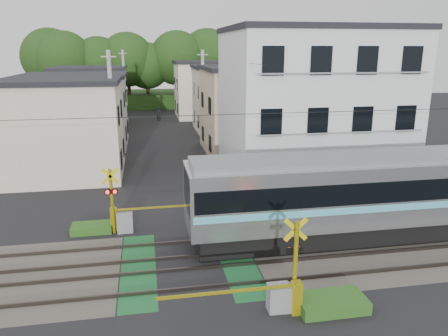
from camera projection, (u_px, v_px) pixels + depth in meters
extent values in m
plane|color=black|center=(188.00, 264.00, 16.88)|extent=(120.00, 120.00, 0.00)
cube|color=#47423A|center=(188.00, 264.00, 16.88)|extent=(120.00, 6.00, 0.00)
cube|color=black|center=(188.00, 264.00, 16.88)|extent=(5.20, 120.00, 0.00)
cube|color=#145126|center=(139.00, 268.00, 16.55)|extent=(1.30, 6.00, 0.00)
cube|color=#145126|center=(236.00, 260.00, 17.21)|extent=(1.30, 6.00, 0.00)
cube|color=#3F3833|center=(194.00, 288.00, 15.06)|extent=(120.00, 0.08, 0.14)
cube|color=#3F3833|center=(190.00, 269.00, 16.39)|extent=(120.00, 0.08, 0.14)
cube|color=#3F3833|center=(187.00, 257.00, 17.33)|extent=(120.00, 0.08, 0.14)
cube|color=#3F3833|center=(184.00, 242.00, 18.66)|extent=(120.00, 0.08, 0.14)
cube|color=black|center=(389.00, 225.00, 19.48)|extent=(17.33, 2.39, 0.90)
cube|color=black|center=(252.00, 239.00, 18.43)|extent=(2.41, 2.21, 0.60)
cube|color=#B5BABF|center=(393.00, 188.00, 19.02)|extent=(18.05, 2.81, 2.61)
cube|color=black|center=(394.00, 181.00, 18.94)|extent=(17.76, 2.85, 0.89)
cube|color=#55BBD6|center=(392.00, 196.00, 19.12)|extent=(17.87, 2.84, 0.28)
cube|color=slate|center=(397.00, 156.00, 18.65)|extent=(17.69, 2.30, 0.24)
cube|color=black|center=(188.00, 191.00, 17.36)|extent=(0.10, 2.41, 1.56)
cylinder|color=yellow|center=(295.00, 266.00, 13.59)|extent=(0.14, 0.14, 3.00)
cube|color=yellow|center=(296.00, 230.00, 13.37)|extent=(0.77, 0.05, 0.77)
cube|color=yellow|center=(296.00, 230.00, 13.37)|extent=(0.77, 0.05, 0.77)
cube|color=black|center=(295.00, 250.00, 13.55)|extent=(0.55, 0.05, 0.20)
sphere|color=#FF0C07|center=(289.00, 250.00, 13.58)|extent=(0.16, 0.16, 0.16)
sphere|color=#FF0C07|center=(299.00, 249.00, 13.63)|extent=(0.16, 0.16, 0.16)
cube|color=gray|center=(279.00, 298.00, 13.78)|extent=(0.70, 0.50, 0.90)
cube|color=yellow|center=(297.00, 298.00, 13.60)|extent=(0.30, 0.30, 1.10)
cube|color=yellow|center=(226.00, 292.00, 13.09)|extent=(4.20, 0.08, 0.08)
cylinder|color=yellow|center=(112.00, 202.00, 19.38)|extent=(0.14, 0.14, 3.00)
cube|color=yellow|center=(110.00, 176.00, 18.97)|extent=(0.77, 0.05, 0.77)
cube|color=yellow|center=(110.00, 176.00, 18.97)|extent=(0.77, 0.05, 0.77)
cube|color=black|center=(111.00, 192.00, 19.15)|extent=(0.55, 0.05, 0.20)
sphere|color=#FF0C07|center=(107.00, 192.00, 19.07)|extent=(0.16, 0.16, 0.16)
sphere|color=#FF0C07|center=(115.00, 192.00, 19.12)|extent=(0.16, 0.16, 0.16)
cube|color=gray|center=(125.00, 223.00, 19.74)|extent=(0.70, 0.50, 0.90)
cube|color=yellow|center=(114.00, 219.00, 19.87)|extent=(0.30, 0.30, 1.10)
cube|color=yellow|center=(163.00, 207.00, 20.14)|extent=(4.20, 0.08, 0.08)
cube|color=white|center=(312.00, 110.00, 26.18)|extent=(10.00, 8.00, 9.00)
cube|color=black|center=(316.00, 29.00, 24.96)|extent=(10.20, 8.16, 0.30)
cube|color=black|center=(270.00, 180.00, 22.51)|extent=(1.10, 0.06, 1.40)
cube|color=black|center=(315.00, 178.00, 22.93)|extent=(1.10, 0.06, 1.40)
cube|color=black|center=(358.00, 176.00, 23.36)|extent=(1.10, 0.06, 1.40)
cube|color=black|center=(400.00, 173.00, 23.78)|extent=(1.10, 0.06, 1.40)
cube|color=gray|center=(338.00, 189.00, 23.10)|extent=(9.00, 0.06, 0.08)
cube|color=black|center=(271.00, 123.00, 21.72)|extent=(1.10, 0.06, 1.40)
cube|color=black|center=(318.00, 121.00, 22.14)|extent=(1.10, 0.06, 1.40)
cube|color=black|center=(363.00, 120.00, 22.57)|extent=(1.10, 0.06, 1.40)
cube|color=black|center=(406.00, 119.00, 22.99)|extent=(1.10, 0.06, 1.40)
cube|color=gray|center=(342.00, 133.00, 22.31)|extent=(9.00, 0.06, 0.08)
cube|color=black|center=(273.00, 61.00, 20.93)|extent=(1.10, 0.06, 1.40)
cube|color=black|center=(321.00, 61.00, 21.35)|extent=(1.10, 0.06, 1.40)
cube|color=black|center=(368.00, 60.00, 21.78)|extent=(1.10, 0.06, 1.40)
cube|color=black|center=(412.00, 60.00, 22.20)|extent=(1.10, 0.06, 1.40)
cube|color=gray|center=(346.00, 73.00, 21.52)|extent=(9.00, 0.06, 0.08)
cube|color=beige|center=(65.00, 130.00, 28.25)|extent=(7.00, 7.00, 6.00)
cube|color=black|center=(61.00, 80.00, 27.42)|extent=(7.35, 7.35, 0.30)
cube|color=black|center=(122.00, 159.00, 27.65)|extent=(0.06, 1.00, 1.20)
cube|color=black|center=(124.00, 147.00, 30.97)|extent=(0.06, 1.00, 1.20)
cube|color=black|center=(119.00, 115.00, 26.91)|extent=(0.06, 1.00, 1.20)
cube|color=black|center=(121.00, 108.00, 30.23)|extent=(0.06, 1.00, 1.20)
cube|color=#C9B08E|center=(250.00, 112.00, 34.28)|extent=(7.00, 8.00, 6.50)
cube|color=black|center=(251.00, 68.00, 33.39)|extent=(7.35, 8.40, 0.30)
cube|color=black|center=(210.00, 143.00, 32.29)|extent=(0.06, 1.00, 1.20)
cube|color=black|center=(203.00, 133.00, 36.08)|extent=(0.06, 1.00, 1.20)
cube|color=black|center=(210.00, 106.00, 31.55)|extent=(0.06, 1.00, 1.20)
cube|color=black|center=(202.00, 99.00, 35.35)|extent=(0.06, 1.00, 1.20)
cube|color=#B5B7BA|center=(77.00, 112.00, 36.73)|extent=(8.00, 7.00, 5.80)
cube|color=black|center=(74.00, 75.00, 35.93)|extent=(8.40, 7.35, 0.30)
cube|color=black|center=(126.00, 133.00, 36.19)|extent=(0.06, 1.00, 1.20)
cube|color=black|center=(128.00, 126.00, 39.51)|extent=(0.06, 1.00, 1.20)
cube|color=black|center=(124.00, 99.00, 35.45)|extent=(0.06, 1.00, 1.20)
cube|color=black|center=(126.00, 95.00, 38.77)|extent=(0.06, 1.00, 1.20)
cube|color=beige|center=(231.00, 100.00, 43.88)|extent=(7.00, 7.00, 6.20)
cube|color=black|center=(231.00, 67.00, 43.03)|extent=(7.35, 7.35, 0.30)
cube|color=black|center=(198.00, 121.00, 42.08)|extent=(0.06, 1.00, 1.20)
cube|color=black|center=(194.00, 116.00, 45.41)|extent=(0.06, 1.00, 1.20)
cube|color=black|center=(198.00, 92.00, 41.35)|extent=(0.06, 1.00, 1.20)
cube|color=black|center=(194.00, 89.00, 44.67)|extent=(0.06, 1.00, 1.20)
cube|color=#C9B08E|center=(92.00, 98.00, 46.23)|extent=(7.00, 8.00, 6.00)
cube|color=black|center=(90.00, 68.00, 45.40)|extent=(7.35, 8.40, 0.30)
cube|color=black|center=(126.00, 116.00, 45.39)|extent=(0.06, 1.00, 1.20)
cube|color=black|center=(128.00, 111.00, 49.18)|extent=(0.06, 1.00, 1.20)
cube|color=black|center=(125.00, 89.00, 44.65)|extent=(0.06, 1.00, 1.20)
cube|color=black|center=(126.00, 86.00, 48.45)|extent=(0.06, 1.00, 1.20)
cube|color=beige|center=(209.00, 90.00, 53.23)|extent=(8.00, 7.00, 6.40)
cube|color=black|center=(209.00, 62.00, 52.34)|extent=(8.40, 7.35, 0.30)
cube|color=black|center=(178.00, 108.00, 51.37)|extent=(0.06, 1.00, 1.20)
cube|color=black|center=(175.00, 105.00, 54.69)|extent=(0.06, 1.00, 1.20)
cube|color=black|center=(177.00, 84.00, 50.63)|extent=(0.06, 1.00, 1.20)
cube|color=black|center=(175.00, 82.00, 53.95)|extent=(0.06, 1.00, 1.20)
cube|color=#213F15|center=(154.00, 99.00, 64.07)|extent=(40.00, 10.00, 2.00)
cylinder|color=#332114|center=(54.00, 90.00, 58.54)|extent=(0.50, 0.50, 5.39)
sphere|color=#213F15|center=(51.00, 57.00, 57.41)|extent=(7.54, 7.54, 7.54)
cylinder|color=#332114|center=(68.00, 92.00, 57.16)|extent=(0.50, 0.50, 5.19)
sphere|color=#213F15|center=(64.00, 60.00, 56.07)|extent=(7.26, 7.26, 7.26)
cylinder|color=#332114|center=(101.00, 92.00, 58.73)|extent=(0.50, 0.50, 4.86)
sphere|color=#213F15|center=(99.00, 63.00, 57.70)|extent=(6.80, 6.80, 6.80)
cylinder|color=#332114|center=(129.00, 91.00, 59.64)|extent=(0.50, 0.50, 5.15)
sphere|color=#213F15|center=(127.00, 60.00, 58.55)|extent=(7.21, 7.21, 7.21)
cylinder|color=#332114|center=(148.00, 92.00, 60.55)|extent=(0.50, 0.50, 4.50)
sphere|color=#213F15|center=(147.00, 66.00, 59.61)|extent=(6.30, 6.30, 6.30)
cylinder|color=#332114|center=(178.00, 89.00, 60.85)|extent=(0.50, 0.50, 5.28)
sphere|color=#213F15|center=(177.00, 58.00, 59.74)|extent=(7.39, 7.39, 7.39)
cylinder|color=#332114|center=(208.00, 87.00, 62.80)|extent=(0.50, 0.50, 5.45)
sphere|color=#213F15|center=(207.00, 56.00, 61.65)|extent=(7.64, 7.64, 7.64)
cylinder|color=#332114|center=(223.00, 92.00, 62.77)|extent=(0.50, 0.50, 4.07)
sphere|color=#213F15|center=(223.00, 69.00, 61.91)|extent=(5.70, 5.70, 5.70)
cylinder|color=#332114|center=(257.00, 92.00, 62.78)|extent=(0.50, 0.50, 4.23)
sphere|color=#213F15|center=(257.00, 68.00, 61.89)|extent=(5.92, 5.92, 5.92)
cube|color=black|center=(331.00, 112.00, 17.58)|extent=(60.00, 0.02, 0.02)
cylinder|color=#A5A5A0|center=(112.00, 115.00, 27.57)|extent=(0.26, 0.26, 8.00)
cube|color=#A5A5A0|center=(109.00, 57.00, 26.62)|extent=(0.90, 0.08, 0.08)
cylinder|color=#A5A5A0|center=(203.00, 98.00, 37.33)|extent=(0.26, 0.26, 8.00)
cube|color=#A5A5A0|center=(203.00, 55.00, 36.38)|extent=(0.90, 0.08, 0.08)
cylinder|color=#A5A5A0|center=(125.00, 88.00, 47.50)|extent=(0.26, 0.26, 8.00)
cube|color=#A5A5A0|center=(123.00, 53.00, 46.55)|extent=(0.90, 0.08, 0.08)
cube|color=black|center=(118.00, 57.00, 36.64)|extent=(0.02, 42.00, 0.02)
cube|color=black|center=(200.00, 57.00, 37.86)|extent=(0.02, 42.00, 0.02)
imported|color=#2A2C35|center=(158.00, 114.00, 50.39)|extent=(0.69, 0.56, 1.65)
cube|color=#2D5E1E|center=(331.00, 303.00, 13.95)|extent=(2.20, 1.20, 0.40)
cube|color=#2D5E1E|center=(92.00, 228.00, 19.84)|extent=(1.80, 1.00, 0.36)
cube|color=#2D5E1E|center=(278.00, 221.00, 20.67)|extent=(1.50, 0.90, 0.30)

